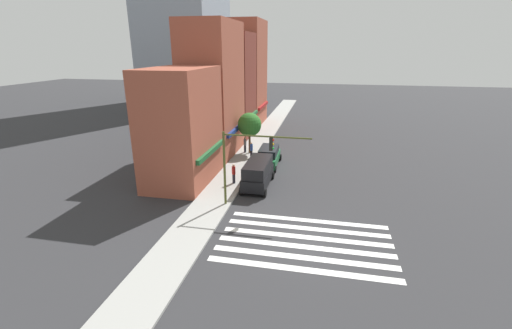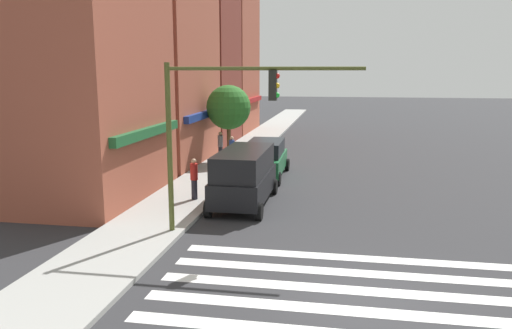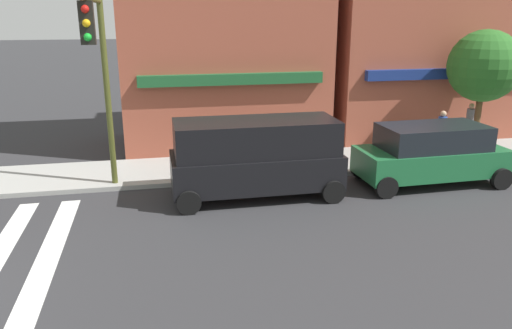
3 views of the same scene
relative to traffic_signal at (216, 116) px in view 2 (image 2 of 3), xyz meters
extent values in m
plane|color=#2D2D30|center=(-4.09, -4.76, -4.12)|extent=(200.00, 200.00, 0.00)
cube|color=#9E9E99|center=(-4.09, 2.74, -4.05)|extent=(120.00, 3.00, 0.15)
cube|color=silver|center=(-4.67, -4.76, -4.12)|extent=(0.53, 10.80, 0.01)
cube|color=silver|center=(-3.51, -4.76, -4.12)|extent=(0.53, 10.80, 0.01)
cube|color=silver|center=(-2.36, -4.76, -4.12)|extent=(0.53, 10.80, 0.01)
cube|color=silver|center=(-1.21, -4.76, -4.12)|extent=(0.53, 10.80, 0.01)
cube|color=#9E4C38|center=(4.21, 6.74, 0.88)|extent=(7.98, 5.00, 10.01)
cube|color=#1E592D|center=(4.21, 4.09, -1.12)|extent=(6.79, 0.30, 0.40)
cube|color=#9E4C38|center=(13.12, 6.74, 3.01)|extent=(8.72, 5.00, 14.27)
cube|color=navy|center=(13.12, 4.09, -1.12)|extent=(7.41, 0.30, 0.40)
cube|color=maroon|center=(21.33, 6.74, 2.57)|extent=(6.81, 5.00, 13.39)
cube|color=#1E592D|center=(21.33, 4.09, -1.12)|extent=(5.79, 0.30, 0.40)
cube|color=#9E4C38|center=(29.31, 6.74, 3.61)|extent=(8.39, 5.00, 15.46)
cube|color=maroon|center=(29.31, 4.09, -1.12)|extent=(7.13, 0.30, 0.40)
cylinder|color=#474C1E|center=(0.00, 1.64, -1.20)|extent=(0.18, 0.18, 5.84)
cylinder|color=#474C1E|center=(0.00, -1.54, 1.51)|extent=(0.12, 6.35, 0.12)
cube|color=black|center=(0.00, -1.85, 0.99)|extent=(0.32, 0.24, 0.95)
sphere|color=red|center=(0.00, -1.98, 1.28)|extent=(0.18, 0.18, 0.18)
sphere|color=#EAAD14|center=(0.00, -1.98, 0.98)|extent=(0.18, 0.18, 0.18)
sphere|color=green|center=(0.00, -1.98, 0.68)|extent=(0.18, 0.18, 0.18)
cube|color=black|center=(4.23, -0.06, -3.28)|extent=(5.01, 2.02, 1.00)
cube|color=black|center=(4.23, -0.06, -2.28)|extent=(4.76, 1.86, 1.00)
cylinder|color=black|center=(2.14, 0.94, -3.78)|extent=(0.68, 0.22, 0.68)
cylinder|color=black|center=(2.14, -1.06, -3.78)|extent=(0.68, 0.22, 0.68)
cylinder|color=black|center=(6.32, 0.94, -3.78)|extent=(0.68, 0.22, 0.68)
cylinder|color=black|center=(6.32, -1.06, -3.78)|extent=(0.68, 0.22, 0.68)
cube|color=#1E6638|center=(9.95, -0.06, -3.36)|extent=(4.74, 2.01, 0.85)
cube|color=black|center=(9.95, -0.06, -2.56)|extent=(3.33, 1.82, 0.75)
cylinder|color=black|center=(8.01, 0.89, -3.78)|extent=(0.68, 0.22, 0.68)
cylinder|color=black|center=(8.01, -1.01, -3.78)|extent=(0.68, 0.22, 0.68)
cylinder|color=black|center=(11.89, 0.89, -3.78)|extent=(0.68, 0.22, 0.68)
cylinder|color=black|center=(11.89, -1.01, -3.78)|extent=(0.68, 0.22, 0.68)
cylinder|color=#23232D|center=(11.63, 2.14, -3.55)|extent=(0.26, 0.26, 0.85)
cylinder|color=#2D4C9E|center=(11.63, 2.14, -2.77)|extent=(0.32, 0.32, 0.70)
sphere|color=tan|center=(11.63, 2.14, -2.31)|extent=(0.22, 0.22, 0.22)
cylinder|color=#23232D|center=(13.57, 3.30, -3.55)|extent=(0.26, 0.26, 0.85)
cylinder|color=slate|center=(13.57, 3.30, -2.77)|extent=(0.32, 0.32, 0.70)
sphere|color=tan|center=(13.57, 3.30, -2.31)|extent=(0.22, 0.22, 0.22)
cylinder|color=#23232D|center=(4.19, 2.11, -3.55)|extent=(0.26, 0.26, 0.85)
cylinder|color=red|center=(4.19, 2.11, -2.77)|extent=(0.32, 0.32, 0.70)
sphere|color=tan|center=(4.19, 2.11, -2.31)|extent=(0.22, 0.22, 0.22)
cylinder|color=brown|center=(13.48, 2.74, -2.80)|extent=(0.24, 0.24, 2.34)
sphere|color=#286623|center=(13.48, 2.74, -0.70)|extent=(2.66, 2.66, 2.66)
camera|label=1|loc=(-23.07, -5.48, 7.46)|focal=24.00mm
camera|label=2|loc=(-15.78, -4.09, 1.43)|focal=35.00mm
camera|label=3|loc=(1.37, -13.94, 1.22)|focal=35.00mm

